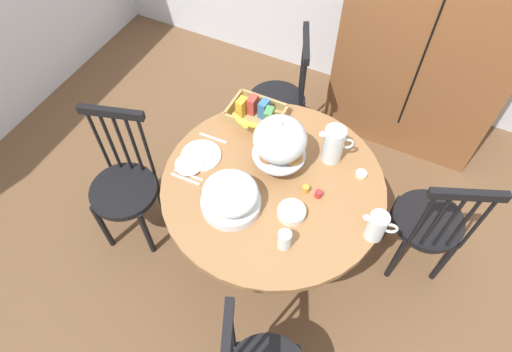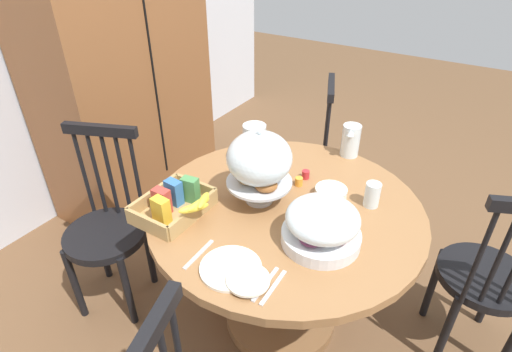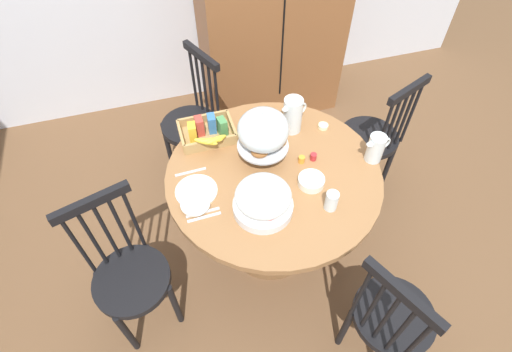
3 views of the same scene
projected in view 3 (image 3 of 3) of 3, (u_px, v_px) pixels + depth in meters
The scene contains 21 objects.
ground_plane at pixel (289, 243), 2.68m from camera, with size 10.00×10.00×0.00m, color brown.
dining_table at pixel (272, 196), 2.29m from camera, with size 1.17×1.17×0.74m.
windsor_chair_near_window at pixel (372, 139), 2.69m from camera, with size 0.44×0.43×0.97m.
windsor_chair_by_cabinet at pixel (193, 124), 2.79m from camera, with size 0.44×0.44×0.97m.
windsor_chair_facing_door at pixel (130, 276), 2.04m from camera, with size 0.42×0.42×0.97m.
windsor_chair_far_side at pixel (391, 319), 1.89m from camera, with size 0.44×0.44×0.97m.
pastry_stand_with_dome at pixel (263, 132), 2.03m from camera, with size 0.28×0.28×0.34m.
fruit_platter_covered at pixel (263, 199), 1.89m from camera, with size 0.30×0.30×0.18m.
orange_juice_pitcher at pixel (293, 116), 2.26m from camera, with size 0.19×0.11×0.22m.
milk_pitcher at pixel (375, 149), 2.12m from camera, with size 0.17×0.09×0.17m.
cereal_basket at pixel (207, 132), 2.25m from camera, with size 0.32×0.30×0.12m.
china_plate_large at pixel (196, 191), 2.03m from camera, with size 0.22×0.22×0.01m, color white.
china_plate_small at pixel (195, 204), 1.96m from camera, with size 0.15×0.15×0.01m, color white.
cereal_bowl at pixel (311, 181), 2.05m from camera, with size 0.14×0.14×0.04m, color white.
drinking_glass at pixel (331, 201), 1.93m from camera, with size 0.06×0.06×0.11m, color silver.
butter_dish at pixel (323, 126), 2.34m from camera, with size 0.06×0.06×0.02m, color beige.
jam_jar_strawberry at pixel (313, 157), 2.16m from camera, with size 0.04×0.04×0.04m, color #B7282D.
jam_jar_apricot at pixel (302, 159), 2.15m from camera, with size 0.04×0.04×0.04m, color orange.
table_knife at pixel (203, 212), 1.94m from camera, with size 0.17×0.01×0.01m, color silver.
dinner_fork at pixel (204, 217), 1.93m from camera, with size 0.17×0.01×0.01m, color silver.
soup_spoon at pixel (191, 172), 2.11m from camera, with size 0.17×0.01×0.01m, color silver.
Camera 3 is at (-0.62, -1.25, 2.35)m, focal length 27.48 mm.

